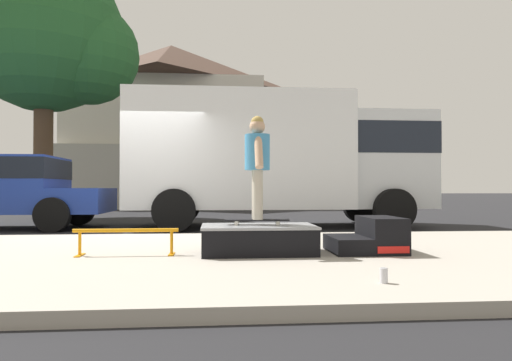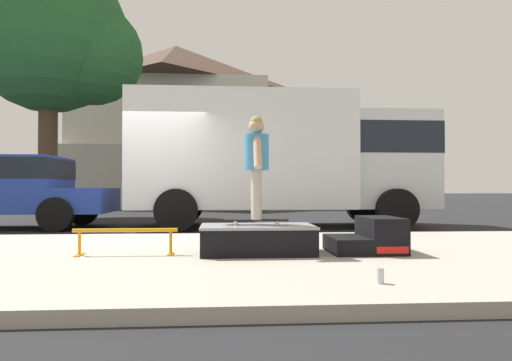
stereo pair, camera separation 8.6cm
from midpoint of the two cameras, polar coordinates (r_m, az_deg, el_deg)
The scene contains 11 objects.
ground_plane at distance 8.74m, azimuth -14.47°, elevation -6.89°, with size 140.00×140.00×0.00m, color black.
sidewalk_slab at distance 5.83m, azimuth -19.82°, elevation -9.26°, with size 50.00×5.00×0.12m, color #A8A093.
skate_box at distance 5.58m, azimuth 0.62°, elevation -7.18°, with size 1.36×0.82×0.34m.
kicker_ramp at distance 5.86m, azimuth 14.43°, elevation -6.89°, with size 0.86×0.80×0.43m.
grind_rail at distance 5.64m, azimuth -15.50°, elevation -6.62°, with size 1.22×0.28×0.31m.
skateboard at distance 5.61m, azimuth 0.48°, elevation -4.95°, with size 0.80×0.28×0.07m.
skater_kid at distance 5.61m, azimuth 0.48°, elevation 2.77°, with size 0.31×0.65×1.26m.
soda_can at distance 4.01m, azimuth 15.77°, elevation -11.34°, with size 0.07×0.07×0.13m.
box_truck at distance 10.88m, azimuth 3.51°, elevation 3.22°, with size 6.91×2.63×3.05m.
street_tree_main at distance 16.03m, azimuth -23.24°, elevation 15.74°, with size 5.26×4.78×8.05m.
house_behind at distance 24.45m, azimuth -9.89°, elevation 6.88°, with size 9.54×8.23×8.40m.
Camera 2 is at (1.59, -8.56, 0.91)m, focal length 32.18 mm.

